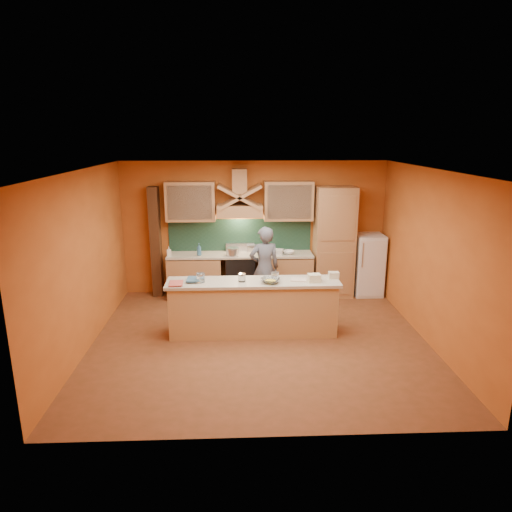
{
  "coord_description": "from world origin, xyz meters",
  "views": [
    {
      "loc": [
        -0.36,
        -6.95,
        3.32
      ],
      "look_at": [
        -0.03,
        0.9,
        1.22
      ],
      "focal_mm": 32.0,
      "sensor_mm": 36.0,
      "label": 1
    }
  ],
  "objects_px": {
    "person": "(264,268)",
    "mixing_bowl": "(270,281)",
    "stove": "(240,275)",
    "fridge": "(368,265)",
    "kitchen_scale": "(275,276)"
  },
  "relations": [
    {
      "from": "fridge",
      "to": "mixing_bowl",
      "type": "bearing_deg",
      "value": -137.9
    },
    {
      "from": "person",
      "to": "mixing_bowl",
      "type": "distance_m",
      "value": 1.29
    },
    {
      "from": "fridge",
      "to": "kitchen_scale",
      "type": "relative_size",
      "value": 10.88
    },
    {
      "from": "stove",
      "to": "person",
      "type": "bearing_deg",
      "value": -57.6
    },
    {
      "from": "stove",
      "to": "kitchen_scale",
      "type": "xyz_separation_m",
      "value": [
        0.57,
        -1.81,
        0.54
      ]
    },
    {
      "from": "stove",
      "to": "kitchen_scale",
      "type": "bearing_deg",
      "value": -72.4
    },
    {
      "from": "person",
      "to": "kitchen_scale",
      "type": "relative_size",
      "value": 13.68
    },
    {
      "from": "person",
      "to": "mixing_bowl",
      "type": "bearing_deg",
      "value": 80.58
    },
    {
      "from": "fridge",
      "to": "kitchen_scale",
      "type": "xyz_separation_m",
      "value": [
        -2.13,
        -1.81,
        0.34
      ]
    },
    {
      "from": "person",
      "to": "fridge",
      "type": "bearing_deg",
      "value": -172.37
    },
    {
      "from": "fridge",
      "to": "mixing_bowl",
      "type": "height_order",
      "value": "fridge"
    },
    {
      "from": "kitchen_scale",
      "to": "person",
      "type": "bearing_deg",
      "value": 98.19
    },
    {
      "from": "stove",
      "to": "fridge",
      "type": "relative_size",
      "value": 0.69
    },
    {
      "from": "stove",
      "to": "mixing_bowl",
      "type": "height_order",
      "value": "mixing_bowl"
    },
    {
      "from": "person",
      "to": "mixing_bowl",
      "type": "height_order",
      "value": "person"
    }
  ]
}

